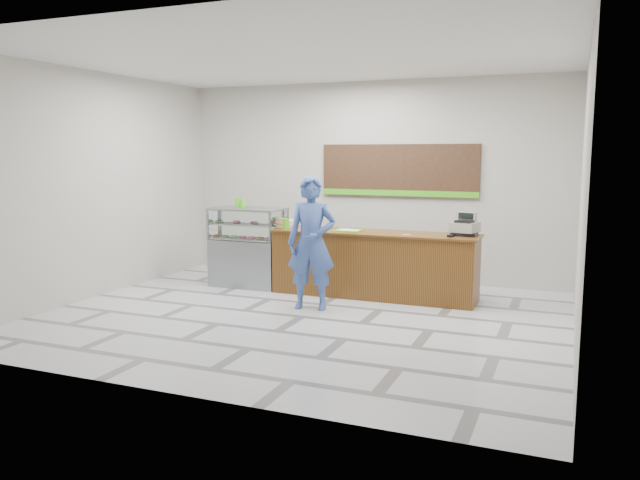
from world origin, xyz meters
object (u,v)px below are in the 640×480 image
at_px(sales_counter, 373,264).
at_px(customer, 312,243).
at_px(serving_tray, 348,230).
at_px(cash_register, 465,227).
at_px(display_case, 248,246).

distance_m(sales_counter, customer, 1.30).
relative_size(sales_counter, serving_tray, 8.09).
bearing_deg(sales_counter, customer, -120.12).
bearing_deg(serving_tray, cash_register, 7.24).
relative_size(cash_register, customer, 0.23).
height_order(sales_counter, serving_tray, serving_tray).
height_order(sales_counter, cash_register, cash_register).
distance_m(cash_register, serving_tray, 1.79).
bearing_deg(customer, cash_register, 18.21).
distance_m(sales_counter, serving_tray, 0.66).
xyz_separation_m(sales_counter, cash_register, (1.38, 0.13, 0.64)).
bearing_deg(customer, display_case, 134.46).
height_order(sales_counter, display_case, display_case).
height_order(cash_register, serving_tray, cash_register).
bearing_deg(cash_register, display_case, -165.17).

